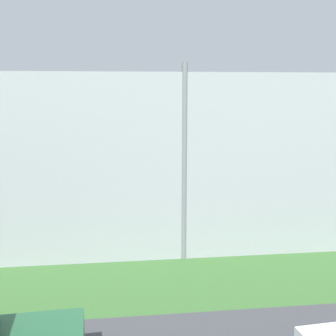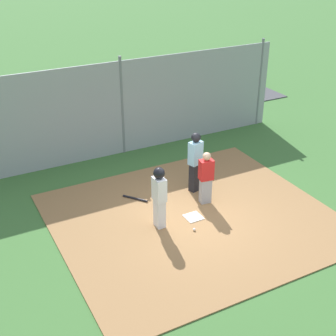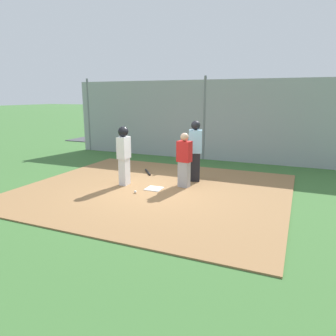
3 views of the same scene
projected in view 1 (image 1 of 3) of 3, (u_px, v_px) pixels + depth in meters
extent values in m
plane|color=#3D6B33|center=(157.00, 194.00, 12.29)|extent=(140.00, 140.00, 0.00)
cube|color=olive|center=(157.00, 194.00, 12.29)|extent=(7.20, 6.40, 0.03)
cube|color=white|center=(157.00, 193.00, 12.28)|extent=(0.45, 0.45, 0.02)
cube|color=#9E9EA3|center=(133.00, 185.00, 11.61)|extent=(0.33, 0.26, 0.74)
cube|color=red|center=(132.00, 161.00, 11.49)|extent=(0.42, 0.32, 0.58)
sphere|color=tan|center=(132.00, 145.00, 11.42)|extent=(0.23, 0.23, 0.23)
cube|color=black|center=(131.00, 189.00, 10.89)|extent=(0.35, 0.29, 0.87)
cube|color=#8CC1E0|center=(130.00, 158.00, 10.75)|extent=(0.44, 0.36, 0.69)
sphere|color=black|center=(130.00, 139.00, 10.66)|extent=(0.27, 0.27, 0.27)
cube|color=silver|center=(192.00, 179.00, 12.27)|extent=(0.22, 0.30, 0.79)
cube|color=white|center=(192.00, 154.00, 12.14)|extent=(0.26, 0.38, 0.62)
sphere|color=tan|center=(192.00, 139.00, 12.07)|extent=(0.25, 0.25, 0.25)
sphere|color=black|center=(192.00, 138.00, 12.06)|extent=(0.30, 0.30, 0.30)
cylinder|color=black|center=(203.00, 206.00, 10.86)|extent=(0.53, 0.66, 0.06)
sphere|color=white|center=(165.00, 187.00, 12.85)|extent=(0.07, 0.07, 0.07)
cube|color=#93999E|center=(184.00, 169.00, 7.37)|extent=(12.00, 0.05, 3.20)
cylinder|color=slate|center=(184.00, 164.00, 7.36)|extent=(0.10, 0.10, 3.35)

